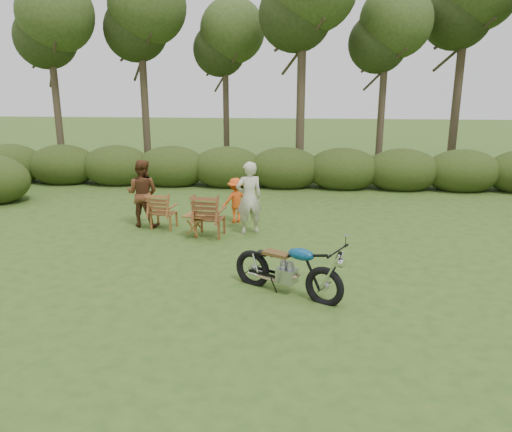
# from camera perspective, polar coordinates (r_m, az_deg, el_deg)

# --- Properties ---
(ground) EXTENTS (80.00, 80.00, 0.00)m
(ground) POSITION_cam_1_polar(r_m,az_deg,el_deg) (8.96, 1.35, -8.72)
(ground) COLOR #2A4A18
(ground) RESTS_ON ground
(tree_line) EXTENTS (22.52, 11.62, 8.14)m
(tree_line) POSITION_cam_1_polar(r_m,az_deg,el_deg) (17.89, 5.21, 15.85)
(tree_line) COLOR #36291D
(tree_line) RESTS_ON ground
(motorcycle) EXTENTS (2.17, 1.67, 1.17)m
(motorcycle) POSITION_cam_1_polar(r_m,az_deg,el_deg) (8.96, 3.52, -8.76)
(motorcycle) COLOR #0C68A6
(motorcycle) RESTS_ON ground
(lawn_chair_right) EXTENTS (0.81, 0.81, 1.06)m
(lawn_chair_right) POSITION_cam_1_polar(r_m,az_deg,el_deg) (12.09, -5.24, -2.28)
(lawn_chair_right) COLOR #622D18
(lawn_chair_right) RESTS_ON ground
(lawn_chair_left) EXTENTS (0.73, 0.73, 0.94)m
(lawn_chair_left) POSITION_cam_1_polar(r_m,az_deg,el_deg) (12.89, -10.43, -1.34)
(lawn_chair_left) COLOR brown
(lawn_chair_left) RESTS_ON ground
(side_table) EXTENTS (0.60, 0.54, 0.54)m
(side_table) POSITION_cam_1_polar(r_m,az_deg,el_deg) (12.00, -6.96, -1.11)
(side_table) COLOR brown
(side_table) RESTS_ON ground
(cup) EXTENTS (0.14, 0.14, 0.10)m
(cup) POSITION_cam_1_polar(r_m,az_deg,el_deg) (11.95, -7.05, 0.40)
(cup) COLOR beige
(cup) RESTS_ON side_table
(adult_a) EXTENTS (0.76, 0.63, 1.77)m
(adult_a) POSITION_cam_1_polar(r_m,az_deg,el_deg) (12.26, -0.78, -1.96)
(adult_a) COLOR beige
(adult_a) RESTS_ON ground
(adult_b) EXTENTS (0.90, 0.74, 1.72)m
(adult_b) POSITION_cam_1_polar(r_m,az_deg,el_deg) (13.18, -12.64, -1.09)
(adult_b) COLOR #522D17
(adult_b) RESTS_ON ground
(child) EXTENTS (0.88, 0.78, 1.19)m
(child) POSITION_cam_1_polar(r_m,az_deg,el_deg) (13.19, -2.32, -0.71)
(child) COLOR #DA4C14
(child) RESTS_ON ground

